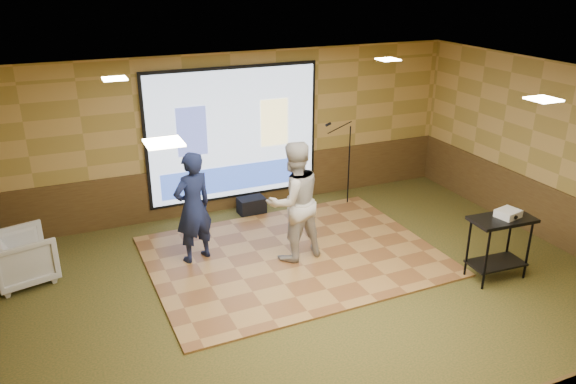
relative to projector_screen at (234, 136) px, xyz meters
name	(u,v)px	position (x,y,z in m)	size (l,w,h in m)	color
ground	(312,295)	(0.00, -3.44, -1.47)	(9.00, 9.00, 0.00)	#273317
room_shell	(315,157)	(0.00, -3.44, 0.62)	(9.04, 7.04, 3.02)	tan
wainscot_back	(235,185)	(0.00, 0.04, -1.00)	(9.00, 0.04, 0.95)	#442C16
wainscot_right	(550,215)	(4.48, -3.44, -1.00)	(0.04, 7.00, 0.95)	#442C16
projector_screen	(234,136)	(0.00, 0.00, 0.00)	(3.32, 0.06, 2.52)	black
downlight_nw	(115,79)	(-2.20, -1.64, 1.50)	(0.32, 0.32, 0.02)	#FFEEBF
downlight_ne	(388,59)	(2.20, -1.64, 1.50)	(0.32, 0.32, 0.02)	#FFEEBF
downlight_sw	(164,143)	(-2.20, -4.94, 1.50)	(0.32, 0.32, 0.02)	#FFEEBF
downlight_se	(543,99)	(2.20, -4.94, 1.50)	(0.32, 0.32, 0.02)	#FFEEBF
dance_floor	(293,256)	(0.22, -2.26, -1.46)	(4.54, 3.46, 0.03)	#A1713B
player_left	(193,207)	(-1.26, -1.76, -0.54)	(0.66, 0.43, 1.80)	#151D43
player_right	(294,201)	(0.20, -2.30, -0.47)	(0.94, 0.73, 1.94)	beige
av_table	(500,236)	(2.77, -4.06, -0.78)	(0.94, 0.50, 0.99)	black
projector	(508,213)	(2.86, -4.06, -0.43)	(0.33, 0.27, 0.11)	silver
mic_stand	(346,181)	(2.05, -0.66, -0.98)	(0.68, 0.28, 1.72)	black
banquet_chair	(23,257)	(-3.78, -1.36, -1.08)	(0.84, 0.86, 0.78)	gray
duffel_bag	(252,206)	(0.19, -0.34, -1.32)	(0.50, 0.33, 0.31)	black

